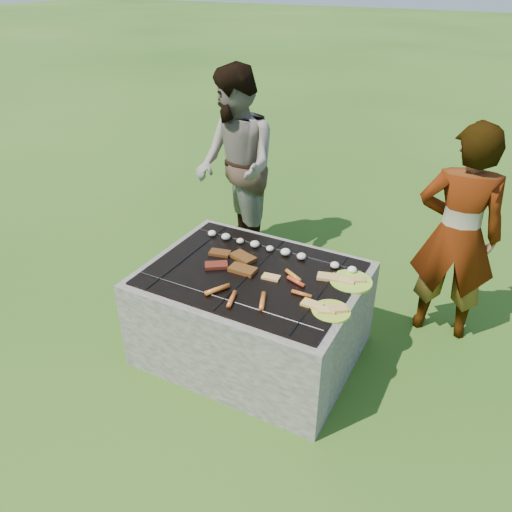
% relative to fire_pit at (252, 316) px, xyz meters
% --- Properties ---
extents(lawn, '(60.00, 60.00, 0.00)m').
position_rel_fire_pit_xyz_m(lawn, '(0.00, 0.00, -0.28)').
color(lawn, '#244C13').
rests_on(lawn, ground).
extents(fire_pit, '(1.30, 1.00, 0.62)m').
position_rel_fire_pit_xyz_m(fire_pit, '(0.00, 0.00, 0.00)').
color(fire_pit, '#9D968B').
rests_on(fire_pit, ground).
extents(mushrooms, '(1.06, 0.06, 0.04)m').
position_rel_fire_pit_xyz_m(mushrooms, '(-0.00, 0.28, 0.35)').
color(mushrooms, white).
rests_on(mushrooms, fire_pit).
extents(pork_slabs, '(0.38, 0.30, 0.02)m').
position_rel_fire_pit_xyz_m(pork_slabs, '(-0.15, 0.04, 0.34)').
color(pork_slabs, brown).
rests_on(pork_slabs, fire_pit).
extents(sausages, '(0.55, 0.50, 0.03)m').
position_rel_fire_pit_xyz_m(sausages, '(0.15, -0.17, 0.34)').
color(sausages, orange).
rests_on(sausages, fire_pit).
extents(bread_on_grate, '(0.43, 0.39, 0.02)m').
position_rel_fire_pit_xyz_m(bread_on_grate, '(0.36, 0.02, 0.34)').
color(bread_on_grate, '#F1CE7B').
rests_on(bread_on_grate, fire_pit).
extents(plate_far, '(0.29, 0.29, 0.03)m').
position_rel_fire_pit_xyz_m(plate_far, '(0.56, 0.19, 0.33)').
color(plate_far, '#B6CD31').
rests_on(plate_far, fire_pit).
extents(plate_near, '(0.22, 0.22, 0.03)m').
position_rel_fire_pit_xyz_m(plate_near, '(0.56, -0.14, 0.33)').
color(plate_near, yellow).
rests_on(plate_near, fire_pit).
extents(cook, '(0.58, 0.42, 1.47)m').
position_rel_fire_pit_xyz_m(cook, '(1.04, 0.82, 0.45)').
color(cook, gray).
rests_on(cook, ground).
extents(bystander, '(0.98, 0.96, 1.59)m').
position_rel_fire_pit_xyz_m(bystander, '(-0.75, 1.10, 0.51)').
color(bystander, '#A89E8C').
rests_on(bystander, ground).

